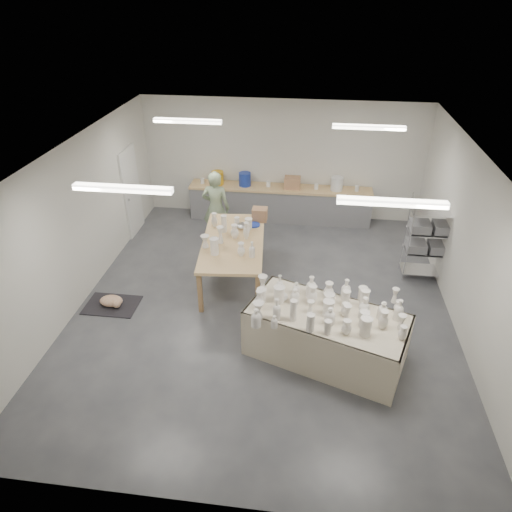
# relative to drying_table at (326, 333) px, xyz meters

# --- Properties ---
(room) EXTENTS (8.00, 8.02, 3.00)m
(room) POSITION_rel_drying_table_xyz_m (-1.26, 1.36, 1.57)
(room) COLOR #424449
(room) RESTS_ON ground
(back_counter) EXTENTS (4.60, 0.60, 1.24)m
(back_counter) POSITION_rel_drying_table_xyz_m (-1.16, 4.95, -0.00)
(back_counter) COLOR tan
(back_counter) RESTS_ON ground
(wire_shelf) EXTENTS (0.88, 0.48, 1.80)m
(wire_shelf) POSITION_rel_drying_table_xyz_m (2.05, 2.67, 0.43)
(wire_shelf) COLOR silver
(wire_shelf) RESTS_ON ground
(drying_table) EXTENTS (2.75, 2.00, 1.26)m
(drying_table) POSITION_rel_drying_table_xyz_m (0.00, 0.00, 0.00)
(drying_table) COLOR olive
(drying_table) RESTS_ON ground
(work_table) EXTENTS (1.42, 2.52, 1.28)m
(work_table) POSITION_rel_drying_table_xyz_m (-1.85, 2.17, 0.42)
(work_table) COLOR tan
(work_table) RESTS_ON ground
(rug) EXTENTS (1.00, 0.70, 0.02)m
(rug) POSITION_rel_drying_table_xyz_m (-4.05, 0.86, -0.48)
(rug) COLOR black
(rug) RESTS_ON ground
(cat) EXTENTS (0.47, 0.36, 0.19)m
(cat) POSITION_rel_drying_table_xyz_m (-4.03, 0.84, -0.37)
(cat) COLOR white
(cat) RESTS_ON rug
(potter) EXTENTS (0.67, 0.46, 1.77)m
(potter) POSITION_rel_drying_table_xyz_m (-2.52, 3.58, 0.40)
(potter) COLOR #8BA37E
(potter) RESTS_ON ground
(red_stool) EXTENTS (0.40, 0.40, 0.29)m
(red_stool) POSITION_rel_drying_table_xyz_m (-2.52, 3.85, -0.24)
(red_stool) COLOR #B22C19
(red_stool) RESTS_ON ground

